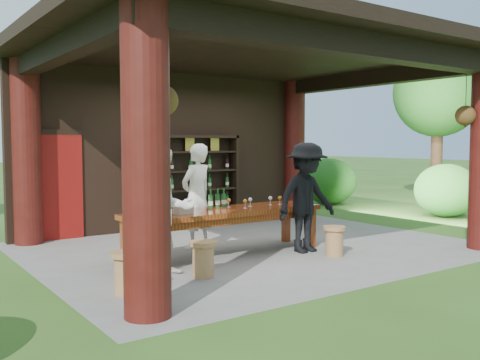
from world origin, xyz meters
TOP-DOWN VIEW (x-y plane):
  - ground at (0.00, 0.00)m, footprint 90.00×90.00m
  - pavilion at (-0.01, 0.43)m, footprint 7.50×6.00m
  - wine_shelf at (0.16, 2.45)m, footprint 2.25×0.34m
  - tasting_table at (-0.79, -0.30)m, footprint 3.41×0.90m
  - stool_near_left at (-1.81, -1.31)m, footprint 0.37×0.37m
  - stool_near_right at (0.62, -1.37)m, footprint 0.36×0.36m
  - stool_far_left at (-2.99, -1.48)m, footprint 0.39×0.39m
  - host at (-0.86, 0.49)m, footprint 0.76×0.61m
  - guest_woman at (-2.19, -0.92)m, footprint 0.92×0.75m
  - guest_man at (0.46, -0.87)m, footprint 1.19×0.71m
  - table_bottles at (-0.76, -0.02)m, footprint 0.37×0.13m
  - table_glasses at (-0.14, -0.25)m, footprint 1.01×0.33m
  - napkin_basket at (-1.61, -0.41)m, footprint 0.26×0.18m
  - shrubs at (1.83, 0.24)m, footprint 15.01×8.08m
  - trees at (3.89, 1.76)m, footprint 20.98×11.11m

SIDE VIEW (x-z plane):
  - ground at x=0.00m, z-range 0.00..0.00m
  - stool_near_right at x=0.62m, z-range 0.01..0.49m
  - stool_near_left at x=-1.81m, z-range 0.01..0.51m
  - stool_far_left at x=-2.99m, z-range 0.02..0.53m
  - shrubs at x=1.83m, z-range -0.13..1.23m
  - tasting_table at x=-0.79m, z-range 0.26..1.01m
  - napkin_basket at x=-1.61m, z-range 0.75..0.89m
  - table_glasses at x=-0.14m, z-range 0.75..0.90m
  - guest_woman at x=-2.19m, z-range 0.00..1.78m
  - host at x=-0.86m, z-range 0.00..1.80m
  - table_bottles at x=-0.76m, z-range 0.75..1.06m
  - guest_man at x=0.46m, z-range 0.00..1.82m
  - wine_shelf at x=0.16m, z-range 0.01..1.99m
  - pavilion at x=-0.01m, z-range 0.33..3.93m
  - trees at x=3.89m, z-range 0.97..5.77m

